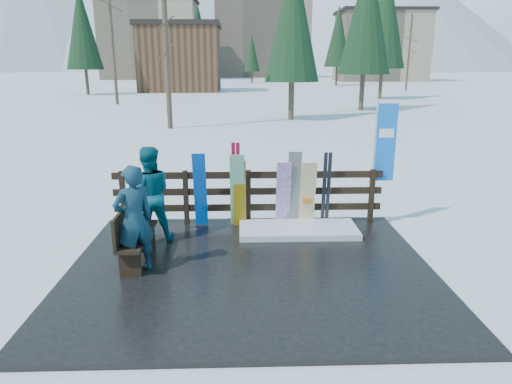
{
  "coord_description": "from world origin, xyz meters",
  "views": [
    {
      "loc": [
        -0.13,
        -6.96,
        3.32
      ],
      "look_at": [
        0.12,
        1.0,
        1.1
      ],
      "focal_mm": 32.0,
      "sensor_mm": 36.0,
      "label": 1
    }
  ],
  "objects_px": {
    "snowboard_3": "(283,194)",
    "person_front": "(134,220)",
    "snowboard_5": "(308,194)",
    "person_back": "(149,194)",
    "snowboard_1": "(237,191)",
    "snowboard_0": "(200,190)",
    "snowboard_4": "(294,189)",
    "snowboard_2": "(240,194)",
    "rental_flag": "(383,147)",
    "bench": "(133,232)"
  },
  "relations": [
    {
      "from": "rental_flag",
      "to": "person_back",
      "type": "bearing_deg",
      "value": -168.44
    },
    {
      "from": "rental_flag",
      "to": "person_front",
      "type": "bearing_deg",
      "value": -153.09
    },
    {
      "from": "snowboard_2",
      "to": "rental_flag",
      "type": "height_order",
      "value": "rental_flag"
    },
    {
      "from": "snowboard_2",
      "to": "snowboard_4",
      "type": "height_order",
      "value": "snowboard_4"
    },
    {
      "from": "snowboard_1",
      "to": "snowboard_2",
      "type": "height_order",
      "value": "snowboard_1"
    },
    {
      "from": "snowboard_5",
      "to": "person_back",
      "type": "relative_size",
      "value": 0.78
    },
    {
      "from": "snowboard_1",
      "to": "snowboard_5",
      "type": "relative_size",
      "value": 1.12
    },
    {
      "from": "snowboard_0",
      "to": "person_back",
      "type": "relative_size",
      "value": 0.89
    },
    {
      "from": "person_front",
      "to": "snowboard_4",
      "type": "bearing_deg",
      "value": -176.91
    },
    {
      "from": "snowboard_0",
      "to": "person_back",
      "type": "height_order",
      "value": "person_back"
    },
    {
      "from": "bench",
      "to": "person_back",
      "type": "bearing_deg",
      "value": 83.44
    },
    {
      "from": "snowboard_2",
      "to": "person_back",
      "type": "height_order",
      "value": "person_back"
    },
    {
      "from": "snowboard_5",
      "to": "person_front",
      "type": "bearing_deg",
      "value": -145.77
    },
    {
      "from": "snowboard_5",
      "to": "snowboard_0",
      "type": "bearing_deg",
      "value": -180.0
    },
    {
      "from": "snowboard_3",
      "to": "person_back",
      "type": "distance_m",
      "value": 2.68
    },
    {
      "from": "rental_flag",
      "to": "person_front",
      "type": "xyz_separation_m",
      "value": [
        -4.62,
        -2.35,
        -0.72
      ]
    },
    {
      "from": "bench",
      "to": "snowboard_5",
      "type": "height_order",
      "value": "snowboard_5"
    },
    {
      "from": "bench",
      "to": "snowboard_1",
      "type": "xyz_separation_m",
      "value": [
        1.76,
        1.64,
        0.26
      ]
    },
    {
      "from": "snowboard_5",
      "to": "person_back",
      "type": "bearing_deg",
      "value": -167.52
    },
    {
      "from": "person_front",
      "to": "person_back",
      "type": "relative_size",
      "value": 0.97
    },
    {
      "from": "snowboard_4",
      "to": "rental_flag",
      "type": "height_order",
      "value": "rental_flag"
    },
    {
      "from": "snowboard_3",
      "to": "snowboard_4",
      "type": "height_order",
      "value": "snowboard_4"
    },
    {
      "from": "snowboard_2",
      "to": "snowboard_3",
      "type": "relative_size",
      "value": 1.0
    },
    {
      "from": "snowboard_3",
      "to": "person_front",
      "type": "distance_m",
      "value": 3.29
    },
    {
      "from": "snowboard_0",
      "to": "person_front",
      "type": "xyz_separation_m",
      "value": [
        -0.86,
        -2.08,
        0.09
      ]
    },
    {
      "from": "snowboard_3",
      "to": "person_front",
      "type": "xyz_separation_m",
      "value": [
        -2.55,
        -2.08,
        0.19
      ]
    },
    {
      "from": "bench",
      "to": "person_front",
      "type": "xyz_separation_m",
      "value": [
        0.14,
        -0.43,
        0.37
      ]
    },
    {
      "from": "snowboard_0",
      "to": "rental_flag",
      "type": "relative_size",
      "value": 0.62
    },
    {
      "from": "person_front",
      "to": "snowboard_3",
      "type": "bearing_deg",
      "value": -174.68
    },
    {
      "from": "snowboard_2",
      "to": "rental_flag",
      "type": "relative_size",
      "value": 0.55
    },
    {
      "from": "snowboard_1",
      "to": "snowboard_3",
      "type": "bearing_deg",
      "value": 0.0
    },
    {
      "from": "snowboard_1",
      "to": "snowboard_3",
      "type": "xyz_separation_m",
      "value": [
        0.94,
        0.0,
        -0.08
      ]
    },
    {
      "from": "snowboard_2",
      "to": "snowboard_4",
      "type": "xyz_separation_m",
      "value": [
        1.1,
        -0.0,
        0.09
      ]
    },
    {
      "from": "snowboard_2",
      "to": "snowboard_4",
      "type": "bearing_deg",
      "value": -0.0
    },
    {
      "from": "snowboard_1",
      "to": "snowboard_2",
      "type": "xyz_separation_m",
      "value": [
        0.05,
        0.0,
        -0.07
      ]
    },
    {
      "from": "snowboard_1",
      "to": "bench",
      "type": "bearing_deg",
      "value": -136.93
    },
    {
      "from": "snowboard_4",
      "to": "person_back",
      "type": "distance_m",
      "value": 2.88
    },
    {
      "from": "snowboard_2",
      "to": "snowboard_5",
      "type": "bearing_deg",
      "value": 0.0
    },
    {
      "from": "snowboard_0",
      "to": "snowboard_4",
      "type": "distance_m",
      "value": 1.9
    },
    {
      "from": "snowboard_1",
      "to": "snowboard_5",
      "type": "distance_m",
      "value": 1.44
    },
    {
      "from": "snowboard_3",
      "to": "person_front",
      "type": "bearing_deg",
      "value": -140.88
    },
    {
      "from": "snowboard_2",
      "to": "rental_flag",
      "type": "bearing_deg",
      "value": 5.21
    },
    {
      "from": "snowboard_1",
      "to": "snowboard_0",
      "type": "bearing_deg",
      "value": -180.0
    },
    {
      "from": "snowboard_1",
      "to": "snowboard_5",
      "type": "height_order",
      "value": "snowboard_1"
    },
    {
      "from": "snowboard_5",
      "to": "person_front",
      "type": "height_order",
      "value": "person_front"
    },
    {
      "from": "snowboard_1",
      "to": "person_front",
      "type": "xyz_separation_m",
      "value": [
        -1.61,
        -2.08,
        0.11
      ]
    },
    {
      "from": "bench",
      "to": "person_back",
      "type": "height_order",
      "value": "person_back"
    },
    {
      "from": "snowboard_1",
      "to": "snowboard_3",
      "type": "height_order",
      "value": "snowboard_1"
    },
    {
      "from": "snowboard_0",
      "to": "rental_flag",
      "type": "xyz_separation_m",
      "value": [
        3.76,
        0.27,
        0.81
      ]
    },
    {
      "from": "snowboard_1",
      "to": "person_back",
      "type": "relative_size",
      "value": 0.87
    }
  ]
}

